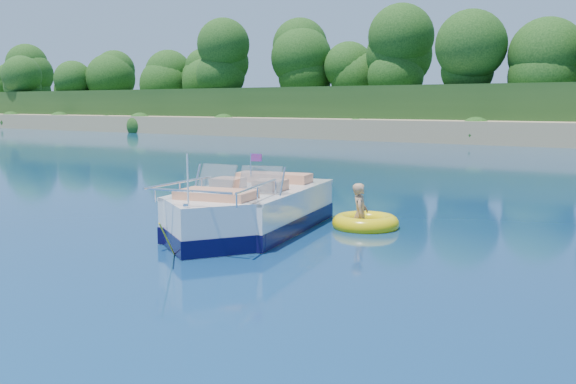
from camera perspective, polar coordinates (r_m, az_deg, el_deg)
name	(u,v)px	position (r m, az deg, el deg)	size (l,w,h in m)	color
ground	(162,272)	(10.33, -11.11, -7.00)	(160.00, 160.00, 0.00)	#091B3F
motorboat	(246,214)	(13.13, -3.73, -1.95)	(2.96, 5.99, 2.02)	white
tow_tube	(365,223)	(13.78, 6.90, -2.77)	(1.84, 1.84, 0.38)	yellow
boy	(360,228)	(13.76, 6.41, -3.19)	(0.51, 0.33, 1.40)	tan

